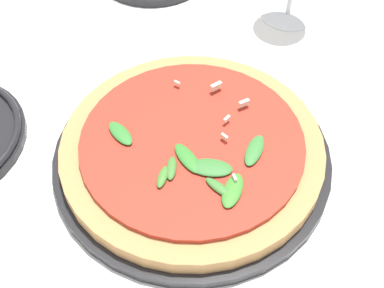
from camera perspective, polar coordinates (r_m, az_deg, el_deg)
ground_plane at (r=0.62m, az=0.54°, el=0.81°), size 6.00×6.00×0.00m
pizza_arugula_main at (r=0.59m, az=0.01°, el=-0.83°), size 0.31×0.31×0.05m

